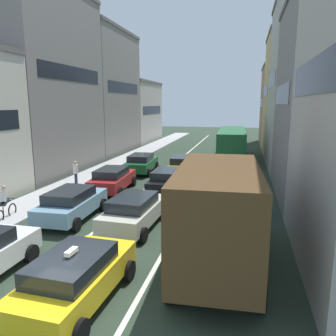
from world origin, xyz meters
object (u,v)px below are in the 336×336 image
object	(u,v)px
taxi_centre_lane_front	(76,277)
pedestrian_mid_sidewalk	(76,171)
bus_mid_queue_primary	(232,141)
sedan_centre_lane_second	(134,211)
sedan_left_lane_third	(113,179)
wagon_left_lane_second	(72,203)
hatchback_centre_lane_third	(168,180)
removalist_box_truck	(218,210)
coupe_centre_lane_fourth	(183,165)
sedan_left_lane_fourth	(141,163)
wagon_right_lane_far	(229,171)
cyclist_on_sidewalk	(5,203)
sedan_right_lane_behind_truck	(226,192)

from	to	relation	value
taxi_centre_lane_front	pedestrian_mid_sidewalk	distance (m)	13.90
bus_mid_queue_primary	taxi_centre_lane_front	bearing A→B (deg)	171.39
sedan_centre_lane_second	sedan_left_lane_third	bearing A→B (deg)	33.61
wagon_left_lane_second	hatchback_centre_lane_third	xyz separation A→B (m)	(3.36, 5.62, 0.00)
sedan_centre_lane_second	sedan_left_lane_third	size ratio (longest dim) A/B	1.00
removalist_box_truck	coupe_centre_lane_fourth	world-z (taller)	removalist_box_truck
sedan_left_lane_third	coupe_centre_lane_fourth	size ratio (longest dim) A/B	1.00
bus_mid_queue_primary	sedan_centre_lane_second	bearing A→B (deg)	168.62
wagon_left_lane_second	coupe_centre_lane_fourth	distance (m)	11.36
wagon_left_lane_second	sedan_left_lane_fourth	bearing A→B (deg)	-1.19
wagon_left_lane_second	wagon_right_lane_far	world-z (taller)	same
pedestrian_mid_sidewalk	sedan_centre_lane_second	bearing A→B (deg)	-85.13
removalist_box_truck	coupe_centre_lane_fourth	bearing A→B (deg)	12.41
coupe_centre_lane_fourth	cyclist_on_sidewalk	xyz separation A→B (m)	(-6.23, -11.79, 0.05)
removalist_box_truck	cyclist_on_sidewalk	distance (m)	10.32
sedan_right_lane_behind_truck	removalist_box_truck	bearing A→B (deg)	178.66
wagon_left_lane_second	bus_mid_queue_primary	distance (m)	20.49
sedan_left_lane_third	sedan_right_lane_behind_truck	world-z (taller)	same
sedan_left_lane_third	bus_mid_queue_primary	world-z (taller)	bus_mid_queue_primary
coupe_centre_lane_fourth	sedan_left_lane_fourth	world-z (taller)	same
sedan_centre_lane_second	sedan_right_lane_behind_truck	xyz separation A→B (m)	(3.75, 4.12, 0.00)
removalist_box_truck	cyclist_on_sidewalk	world-z (taller)	removalist_box_truck
taxi_centre_lane_front	sedan_left_lane_third	size ratio (longest dim) A/B	1.00
removalist_box_truck	wagon_left_lane_second	bearing A→B (deg)	64.08
taxi_centre_lane_front	sedan_right_lane_behind_truck	bearing A→B (deg)	-16.81
sedan_left_lane_third	sedan_right_lane_behind_truck	bearing A→B (deg)	-104.76
removalist_box_truck	wagon_right_lane_far	distance (m)	12.47
sedan_left_lane_third	wagon_right_lane_far	distance (m)	8.15
wagon_right_lane_far	sedan_left_lane_fourth	bearing A→B (deg)	75.82
sedan_left_lane_fourth	pedestrian_mid_sidewalk	bearing A→B (deg)	144.87
removalist_box_truck	sedan_left_lane_fourth	size ratio (longest dim) A/B	1.78
wagon_left_lane_second	sedan_left_lane_third	distance (m)	5.22
sedan_left_lane_third	coupe_centre_lane_fourth	distance (m)	6.60
wagon_right_lane_far	bus_mid_queue_primary	bearing A→B (deg)	0.36
removalist_box_truck	sedan_left_lane_fourth	world-z (taller)	removalist_box_truck
sedan_centre_lane_second	sedan_left_lane_fourth	xyz separation A→B (m)	(-3.32, 11.36, 0.00)
sedan_right_lane_behind_truck	taxi_centre_lane_front	bearing A→B (deg)	158.33
sedan_right_lane_behind_truck	sedan_left_lane_third	bearing A→B (deg)	76.02
sedan_centre_lane_second	bus_mid_queue_primary	size ratio (longest dim) A/B	0.41
sedan_left_lane_third	pedestrian_mid_sidewalk	size ratio (longest dim) A/B	2.64
wagon_left_lane_second	bus_mid_queue_primary	xyz separation A→B (m)	(6.61, 19.37, 0.96)
sedan_left_lane_fourth	cyclist_on_sidewalk	xyz separation A→B (m)	(-2.86, -11.90, 0.05)
sedan_centre_lane_second	hatchback_centre_lane_third	distance (m)	5.99
hatchback_centre_lane_third	sedan_centre_lane_second	bearing A→B (deg)	177.52
sedan_right_lane_behind_truck	wagon_right_lane_far	world-z (taller)	same
sedan_centre_lane_second	sedan_right_lane_behind_truck	world-z (taller)	same
wagon_left_lane_second	cyclist_on_sidewalk	distance (m)	3.08
removalist_box_truck	bus_mid_queue_primary	size ratio (longest dim) A/B	0.74
taxi_centre_lane_front	wagon_right_lane_far	xyz separation A→B (m)	(3.36, 15.48, -0.00)
sedan_centre_lane_second	hatchback_centre_lane_third	bearing A→B (deg)	1.58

